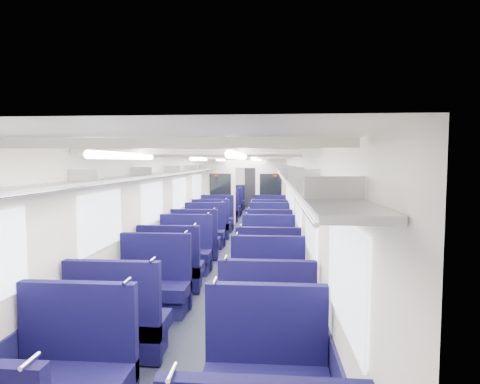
% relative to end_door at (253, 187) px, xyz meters
% --- Properties ---
extents(floor, '(2.80, 18.00, 0.01)m').
position_rel_end_door_xyz_m(floor, '(0.00, -8.94, -1.00)').
color(floor, black).
rests_on(floor, ground).
extents(ceiling, '(2.80, 18.00, 0.01)m').
position_rel_end_door_xyz_m(ceiling, '(0.00, -8.94, 1.35)').
color(ceiling, white).
rests_on(ceiling, wall_left).
extents(wall_left, '(0.02, 18.00, 2.35)m').
position_rel_end_door_xyz_m(wall_left, '(-1.40, -8.94, 0.18)').
color(wall_left, silver).
rests_on(wall_left, floor).
extents(dado_left, '(0.03, 17.90, 0.70)m').
position_rel_end_door_xyz_m(dado_left, '(-1.39, -8.94, -0.65)').
color(dado_left, '#141138').
rests_on(dado_left, floor).
extents(wall_right, '(0.02, 18.00, 2.35)m').
position_rel_end_door_xyz_m(wall_right, '(1.40, -8.94, 0.18)').
color(wall_right, silver).
rests_on(wall_right, floor).
extents(dado_right, '(0.03, 17.90, 0.70)m').
position_rel_end_door_xyz_m(dado_right, '(1.39, -8.94, -0.65)').
color(dado_right, '#141138').
rests_on(dado_right, floor).
extents(wall_far, '(2.80, 0.02, 2.35)m').
position_rel_end_door_xyz_m(wall_far, '(0.00, 0.06, 0.18)').
color(wall_far, silver).
rests_on(wall_far, floor).
extents(luggage_rack_left, '(0.36, 17.40, 0.18)m').
position_rel_end_door_xyz_m(luggage_rack_left, '(-1.21, -8.94, 0.97)').
color(luggage_rack_left, '#B2B5BA').
rests_on(luggage_rack_left, wall_left).
extents(luggage_rack_right, '(0.36, 17.40, 0.18)m').
position_rel_end_door_xyz_m(luggage_rack_right, '(1.21, -8.94, 0.97)').
color(luggage_rack_right, '#B2B5BA').
rests_on(luggage_rack_right, wall_right).
extents(windows, '(2.78, 15.60, 0.75)m').
position_rel_end_door_xyz_m(windows, '(0.00, -9.40, 0.42)').
color(windows, white).
rests_on(windows, wall_left).
extents(ceiling_fittings, '(2.70, 16.06, 0.11)m').
position_rel_end_door_xyz_m(ceiling_fittings, '(0.00, -9.20, 1.29)').
color(ceiling_fittings, silver).
rests_on(ceiling_fittings, ceiling).
extents(end_door, '(0.75, 0.06, 2.00)m').
position_rel_end_door_xyz_m(end_door, '(0.00, 0.00, 0.00)').
color(end_door, black).
rests_on(end_door, floor).
extents(bulkhead, '(2.80, 0.10, 2.35)m').
position_rel_end_door_xyz_m(bulkhead, '(-0.00, -5.54, 0.23)').
color(bulkhead, silver).
rests_on(bulkhead, floor).
extents(seat_2, '(1.06, 0.58, 1.18)m').
position_rel_end_door_xyz_m(seat_2, '(-0.83, -16.08, -0.64)').
color(seat_2, '#110E44').
rests_on(seat_2, floor).
extents(seat_3, '(1.06, 0.58, 1.18)m').
position_rel_end_door_xyz_m(seat_3, '(0.83, -16.00, -0.64)').
color(seat_3, '#110E44').
rests_on(seat_3, floor).
extents(seat_4, '(1.06, 0.58, 1.18)m').
position_rel_end_door_xyz_m(seat_4, '(-0.83, -15.03, -0.64)').
color(seat_4, '#110E44').
rests_on(seat_4, floor).
extents(seat_5, '(1.06, 0.58, 1.18)m').
position_rel_end_door_xyz_m(seat_5, '(0.83, -14.88, -0.64)').
color(seat_5, '#110E44').
rests_on(seat_5, floor).
extents(seat_6, '(1.06, 0.58, 1.18)m').
position_rel_end_door_xyz_m(seat_6, '(-0.83, -13.68, -0.64)').
color(seat_6, '#110E44').
rests_on(seat_6, floor).
extents(seat_7, '(1.06, 0.58, 1.18)m').
position_rel_end_door_xyz_m(seat_7, '(0.83, -13.77, -0.64)').
color(seat_7, '#110E44').
rests_on(seat_7, floor).
extents(seat_8, '(1.06, 0.58, 1.18)m').
position_rel_end_door_xyz_m(seat_8, '(-0.83, -12.69, -0.64)').
color(seat_8, '#110E44').
rests_on(seat_8, floor).
extents(seat_9, '(1.06, 0.58, 1.18)m').
position_rel_end_door_xyz_m(seat_9, '(0.83, -12.74, -0.64)').
color(seat_9, '#110E44').
rests_on(seat_9, floor).
extents(seat_10, '(1.06, 0.58, 1.18)m').
position_rel_end_door_xyz_m(seat_10, '(-0.83, -11.56, -0.64)').
color(seat_10, '#110E44').
rests_on(seat_10, floor).
extents(seat_11, '(1.06, 0.58, 1.18)m').
position_rel_end_door_xyz_m(seat_11, '(0.83, -11.50, -0.64)').
color(seat_11, '#110E44').
rests_on(seat_11, floor).
extents(seat_12, '(1.06, 0.58, 1.18)m').
position_rel_end_door_xyz_m(seat_12, '(-0.83, -10.44, -0.64)').
color(seat_12, '#110E44').
rests_on(seat_12, floor).
extents(seat_13, '(1.06, 0.58, 1.18)m').
position_rel_end_door_xyz_m(seat_13, '(0.83, -10.34, -0.64)').
color(seat_13, '#110E44').
rests_on(seat_13, floor).
extents(seat_14, '(1.06, 0.58, 1.18)m').
position_rel_end_door_xyz_m(seat_14, '(-0.83, -9.24, -0.64)').
color(seat_14, '#110E44').
rests_on(seat_14, floor).
extents(seat_15, '(1.06, 0.58, 1.18)m').
position_rel_end_door_xyz_m(seat_15, '(0.83, -9.09, -0.64)').
color(seat_15, '#110E44').
rests_on(seat_15, floor).
extents(seat_16, '(1.06, 0.58, 1.18)m').
position_rel_end_door_xyz_m(seat_16, '(-0.83, -8.05, -0.64)').
color(seat_16, '#110E44').
rests_on(seat_16, floor).
extents(seat_17, '(1.06, 0.58, 1.18)m').
position_rel_end_door_xyz_m(seat_17, '(0.83, -8.05, -0.64)').
color(seat_17, '#110E44').
rests_on(seat_17, floor).
extents(seat_18, '(1.06, 0.58, 1.18)m').
position_rel_end_door_xyz_m(seat_18, '(-0.83, -6.88, -0.64)').
color(seat_18, '#110E44').
rests_on(seat_18, floor).
extents(seat_19, '(1.06, 0.58, 1.18)m').
position_rel_end_door_xyz_m(seat_19, '(0.83, -6.76, -0.64)').
color(seat_19, '#110E44').
rests_on(seat_19, floor).
extents(seat_20, '(1.06, 0.58, 1.18)m').
position_rel_end_door_xyz_m(seat_20, '(-0.83, -4.94, -0.64)').
color(seat_20, '#110E44').
rests_on(seat_20, floor).
extents(seat_21, '(1.06, 0.58, 1.18)m').
position_rel_end_door_xyz_m(seat_21, '(0.83, -4.93, -0.64)').
color(seat_21, '#110E44').
rests_on(seat_21, floor).
extents(seat_22, '(1.06, 0.58, 1.18)m').
position_rel_end_door_xyz_m(seat_22, '(-0.83, -3.57, -0.64)').
color(seat_22, '#110E44').
rests_on(seat_22, floor).
extents(seat_23, '(1.06, 0.58, 1.18)m').
position_rel_end_door_xyz_m(seat_23, '(0.83, -3.72, -0.64)').
color(seat_23, '#110E44').
rests_on(seat_23, floor).
extents(seat_24, '(1.06, 0.58, 1.18)m').
position_rel_end_door_xyz_m(seat_24, '(-0.83, -2.63, -0.64)').
color(seat_24, '#110E44').
rests_on(seat_24, floor).
extents(seat_25, '(1.06, 0.58, 1.18)m').
position_rel_end_door_xyz_m(seat_25, '(0.83, -2.51, -0.64)').
color(seat_25, '#110E44').
rests_on(seat_25, floor).
extents(seat_26, '(1.06, 0.58, 1.18)m').
position_rel_end_door_xyz_m(seat_26, '(-0.83, -1.34, -0.64)').
color(seat_26, '#110E44').
rests_on(seat_26, floor).
extents(seat_27, '(1.06, 0.58, 1.18)m').
position_rel_end_door_xyz_m(seat_27, '(0.83, -1.35, -0.64)').
color(seat_27, '#110E44').
rests_on(seat_27, floor).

